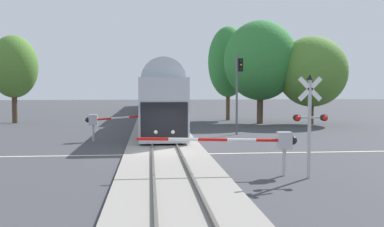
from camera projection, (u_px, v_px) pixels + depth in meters
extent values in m
plane|color=#3D3D42|center=(166.00, 154.00, 23.92)|extent=(220.00, 220.00, 0.00)
cube|color=beige|center=(166.00, 154.00, 23.92)|extent=(44.00, 0.20, 0.01)
cube|color=gray|center=(166.00, 153.00, 23.92)|extent=(4.40, 80.00, 0.18)
cube|color=#56514C|center=(152.00, 150.00, 23.84)|extent=(0.10, 80.00, 0.14)
cube|color=#56514C|center=(179.00, 150.00, 23.98)|extent=(0.10, 80.00, 0.14)
cube|color=#B2B7C1|center=(160.00, 105.00, 34.70)|extent=(3.00, 17.80, 3.90)
cube|color=black|center=(164.00, 120.00, 25.87)|extent=(2.76, 0.08, 2.15)
cylinder|color=#B2B7C1|center=(160.00, 81.00, 34.60)|extent=(2.76, 16.02, 2.76)
sphere|color=#F4F2CC|center=(156.00, 132.00, 25.85)|extent=(0.24, 0.24, 0.24)
sphere|color=#F4F2CC|center=(173.00, 132.00, 25.95)|extent=(0.24, 0.24, 0.24)
cube|color=silver|center=(156.00, 96.00, 55.41)|extent=(3.00, 22.11, 4.60)
cube|color=black|center=(168.00, 93.00, 55.53)|extent=(0.04, 19.90, 0.90)
cube|color=#193899|center=(168.00, 105.00, 55.62)|extent=(0.04, 20.34, 0.36)
cube|color=silver|center=(154.00, 93.00, 78.27)|extent=(3.00, 22.11, 4.60)
cube|color=black|center=(163.00, 92.00, 78.40)|extent=(0.04, 19.90, 0.90)
cube|color=#193899|center=(163.00, 100.00, 78.48)|extent=(0.04, 20.34, 0.36)
cylinder|color=#B7B7BC|center=(284.00, 162.00, 18.10)|extent=(0.14, 0.14, 1.10)
cube|color=#B7B7BC|center=(284.00, 140.00, 18.05)|extent=(0.56, 0.40, 0.70)
sphere|color=black|center=(293.00, 140.00, 18.08)|extent=(0.36, 0.36, 0.36)
cylinder|color=red|center=(270.00, 140.00, 17.99)|extent=(1.19, 0.12, 0.15)
cylinder|color=white|center=(242.00, 140.00, 17.88)|extent=(1.19, 0.12, 0.15)
cylinder|color=red|center=(213.00, 140.00, 17.76)|extent=(1.19, 0.12, 0.15)
cylinder|color=white|center=(183.00, 139.00, 17.65)|extent=(1.19, 0.12, 0.15)
cylinder|color=red|center=(153.00, 139.00, 17.53)|extent=(1.19, 0.12, 0.15)
sphere|color=red|center=(138.00, 139.00, 17.47)|extent=(0.14, 0.14, 0.14)
cylinder|color=#B2B2B7|center=(309.00, 129.00, 17.52)|extent=(0.14, 0.14, 3.90)
cube|color=white|center=(310.00, 89.00, 17.41)|extent=(0.98, 0.05, 0.98)
cube|color=white|center=(310.00, 89.00, 17.41)|extent=(0.98, 0.05, 0.98)
cube|color=#B2B2B7|center=(309.00, 118.00, 17.49)|extent=(1.10, 0.08, 0.08)
cylinder|color=black|center=(297.00, 118.00, 17.34)|extent=(0.26, 0.18, 0.26)
cylinder|color=black|center=(324.00, 118.00, 17.45)|extent=(0.26, 0.18, 0.26)
sphere|color=red|center=(298.00, 118.00, 17.24)|extent=(0.20, 0.20, 0.20)
sphere|color=red|center=(325.00, 118.00, 17.35)|extent=(0.20, 0.20, 0.20)
cone|color=black|center=(310.00, 77.00, 17.40)|extent=(0.28, 0.28, 0.22)
cylinder|color=#B7B7BC|center=(93.00, 133.00, 29.67)|extent=(0.14, 0.14, 1.10)
cube|color=#B7B7BC|center=(93.00, 120.00, 29.62)|extent=(0.56, 0.40, 0.70)
sphere|color=black|center=(88.00, 120.00, 29.59)|extent=(0.36, 0.36, 0.36)
cylinder|color=red|center=(102.00, 119.00, 29.68)|extent=(1.20, 0.12, 0.21)
cylinder|color=white|center=(120.00, 118.00, 29.79)|extent=(1.20, 0.12, 0.21)
cylinder|color=red|center=(138.00, 116.00, 29.90)|extent=(1.20, 0.12, 0.21)
cylinder|color=white|center=(156.00, 115.00, 30.01)|extent=(1.20, 0.12, 0.21)
cylinder|color=red|center=(173.00, 114.00, 30.12)|extent=(1.20, 0.12, 0.21)
sphere|color=red|center=(182.00, 113.00, 30.17)|extent=(0.14, 0.14, 0.14)
cylinder|color=#4C4C51|center=(237.00, 95.00, 33.82)|extent=(0.16, 0.16, 6.13)
cube|color=black|center=(241.00, 65.00, 33.71)|extent=(0.34, 0.26, 1.00)
sphere|color=#262626|center=(241.00, 61.00, 33.55)|extent=(0.20, 0.20, 0.20)
cylinder|color=black|center=(241.00, 61.00, 33.52)|extent=(0.24, 0.10, 0.24)
sphere|color=yellow|center=(241.00, 65.00, 33.56)|extent=(0.20, 0.20, 0.20)
cylinder|color=black|center=(241.00, 65.00, 33.53)|extent=(0.24, 0.10, 0.24)
sphere|color=#262626|center=(241.00, 69.00, 33.58)|extent=(0.20, 0.20, 0.20)
cylinder|color=black|center=(241.00, 69.00, 33.55)|extent=(0.24, 0.10, 0.24)
cylinder|color=#4C3828|center=(260.00, 107.00, 44.36)|extent=(0.62, 0.62, 3.34)
ellipsoid|color=#2D7533|center=(260.00, 60.00, 44.09)|extent=(7.29, 7.29, 7.93)
cylinder|color=#4C3828|center=(311.00, 111.00, 43.49)|extent=(0.43, 0.43, 2.60)
ellipsoid|color=#4C7A2D|center=(312.00, 72.00, 43.27)|extent=(6.82, 6.82, 6.86)
cylinder|color=#4C3828|center=(15.00, 107.00, 45.03)|extent=(0.53, 0.53, 3.37)
ellipsoid|color=#4C7A2D|center=(14.00, 67.00, 44.79)|extent=(4.78, 4.78, 6.32)
cylinder|color=brown|center=(228.00, 104.00, 49.03)|extent=(0.43, 0.43, 3.54)
ellipsoid|color=#2D7533|center=(228.00, 62.00, 48.75)|extent=(4.43, 4.43, 7.76)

